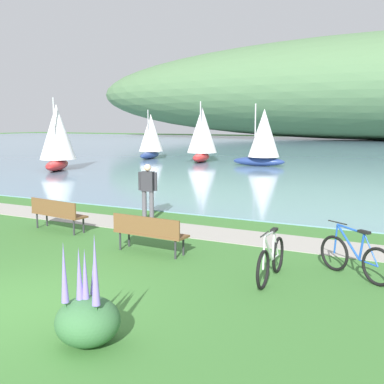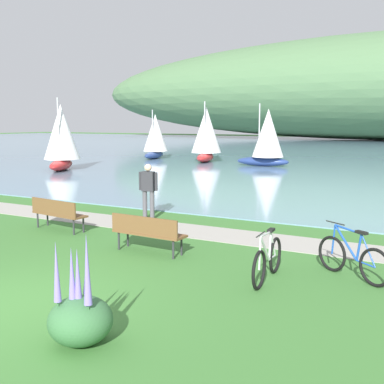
{
  "view_description": "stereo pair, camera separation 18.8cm",
  "coord_description": "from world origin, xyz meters",
  "px_view_note": "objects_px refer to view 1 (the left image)",
  "views": [
    {
      "loc": [
        6.01,
        -5.2,
        2.98
      ],
      "look_at": [
        -0.12,
        6.66,
        1.0
      ],
      "focal_mm": 44.35,
      "sensor_mm": 36.0,
      "label": 1
    },
    {
      "loc": [
        6.17,
        -5.11,
        2.98
      ],
      "look_at": [
        -0.12,
        6.66,
        1.0
      ],
      "focal_mm": 44.35,
      "sensor_mm": 36.0,
      "label": 2
    }
  ],
  "objects_px": {
    "park_bench_near_camera": "(149,231)",
    "sailboat_nearest_to_shore": "(202,133)",
    "bicycle_leaning_near_bench": "(271,260)",
    "sailboat_toward_hillside": "(57,136)",
    "sailboat_far_off": "(151,136)",
    "person_at_shoreline": "(148,188)",
    "sailboat_mid_bay": "(263,137)",
    "park_bench_further_along": "(57,212)",
    "bicycle_beside_path": "(355,258)"
  },
  "relations": [
    {
      "from": "sailboat_nearest_to_shore",
      "to": "sailboat_far_off",
      "type": "xyz_separation_m",
      "value": [
        -4.98,
        0.75,
        -0.25
      ]
    },
    {
      "from": "bicycle_leaning_near_bench",
      "to": "sailboat_far_off",
      "type": "relative_size",
      "value": 0.45
    },
    {
      "from": "person_at_shoreline",
      "to": "sailboat_far_off",
      "type": "distance_m",
      "value": 24.26
    },
    {
      "from": "sailboat_mid_bay",
      "to": "sailboat_far_off",
      "type": "bearing_deg",
      "value": 167.42
    },
    {
      "from": "park_bench_further_along",
      "to": "person_at_shoreline",
      "type": "bearing_deg",
      "value": 61.21
    },
    {
      "from": "sailboat_mid_bay",
      "to": "sailboat_toward_hillside",
      "type": "xyz_separation_m",
      "value": [
        -10.42,
        -8.22,
        0.11
      ]
    },
    {
      "from": "park_bench_further_along",
      "to": "sailboat_toward_hillside",
      "type": "distance_m",
      "value": 17.15
    },
    {
      "from": "park_bench_near_camera",
      "to": "person_at_shoreline",
      "type": "height_order",
      "value": "person_at_shoreline"
    },
    {
      "from": "bicycle_leaning_near_bench",
      "to": "person_at_shoreline",
      "type": "relative_size",
      "value": 1.04
    },
    {
      "from": "park_bench_near_camera",
      "to": "sailboat_toward_hillside",
      "type": "xyz_separation_m",
      "value": [
        -15.07,
        13.27,
        1.58
      ]
    },
    {
      "from": "bicycle_leaning_near_bench",
      "to": "sailboat_far_off",
      "type": "xyz_separation_m",
      "value": [
        -17.99,
        24.3,
        1.47
      ]
    },
    {
      "from": "park_bench_further_along",
      "to": "person_at_shoreline",
      "type": "relative_size",
      "value": 1.08
    },
    {
      "from": "bicycle_beside_path",
      "to": "sailboat_toward_hillside",
      "type": "distance_m",
      "value": 23.45
    },
    {
      "from": "sailboat_nearest_to_shore",
      "to": "sailboat_toward_hillside",
      "type": "relative_size",
      "value": 1.01
    },
    {
      "from": "bicycle_leaning_near_bench",
      "to": "sailboat_toward_hillside",
      "type": "distance_m",
      "value": 22.84
    },
    {
      "from": "person_at_shoreline",
      "to": "sailboat_nearest_to_shore",
      "type": "relative_size",
      "value": 0.39
    },
    {
      "from": "person_at_shoreline",
      "to": "sailboat_far_off",
      "type": "bearing_deg",
      "value": 122.02
    },
    {
      "from": "sailboat_toward_hillside",
      "to": "sailboat_far_off",
      "type": "bearing_deg",
      "value": 89.3
    },
    {
      "from": "bicycle_leaning_near_bench",
      "to": "sailboat_toward_hillside",
      "type": "relative_size",
      "value": 0.4
    },
    {
      "from": "sailboat_far_off",
      "to": "sailboat_mid_bay",
      "type": "bearing_deg",
      "value": -12.58
    },
    {
      "from": "bicycle_leaning_near_bench",
      "to": "sailboat_toward_hillside",
      "type": "bearing_deg",
      "value": 142.73
    },
    {
      "from": "sailboat_toward_hillside",
      "to": "bicycle_leaning_near_bench",
      "type": "bearing_deg",
      "value": -37.27
    },
    {
      "from": "bicycle_leaning_near_bench",
      "to": "sailboat_toward_hillside",
      "type": "xyz_separation_m",
      "value": [
        -18.12,
        13.79,
        1.7
      ]
    },
    {
      "from": "park_bench_near_camera",
      "to": "sailboat_nearest_to_shore",
      "type": "height_order",
      "value": "sailboat_nearest_to_shore"
    },
    {
      "from": "park_bench_further_along",
      "to": "park_bench_near_camera",
      "type": "bearing_deg",
      "value": -12.26
    },
    {
      "from": "bicycle_beside_path",
      "to": "sailboat_far_off",
      "type": "height_order",
      "value": "sailboat_far_off"
    },
    {
      "from": "bicycle_leaning_near_bench",
      "to": "sailboat_nearest_to_shore",
      "type": "bearing_deg",
      "value": 118.92
    },
    {
      "from": "park_bench_further_along",
      "to": "sailboat_mid_bay",
      "type": "xyz_separation_m",
      "value": [
        -1.19,
        20.74,
        1.47
      ]
    },
    {
      "from": "bicycle_leaning_near_bench",
      "to": "bicycle_beside_path",
      "type": "bearing_deg",
      "value": 32.68
    },
    {
      "from": "park_bench_near_camera",
      "to": "sailboat_nearest_to_shore",
      "type": "xyz_separation_m",
      "value": [
        -9.96,
        23.04,
        1.6
      ]
    },
    {
      "from": "park_bench_further_along",
      "to": "sailboat_toward_hillside",
      "type": "relative_size",
      "value": 0.42
    },
    {
      "from": "park_bench_near_camera",
      "to": "sailboat_mid_bay",
      "type": "relative_size",
      "value": 0.44
    },
    {
      "from": "bicycle_beside_path",
      "to": "sailboat_nearest_to_shore",
      "type": "xyz_separation_m",
      "value": [
        -14.4,
        22.66,
        1.72
      ]
    },
    {
      "from": "sailboat_nearest_to_shore",
      "to": "bicycle_leaning_near_bench",
      "type": "bearing_deg",
      "value": -61.08
    },
    {
      "from": "park_bench_near_camera",
      "to": "park_bench_further_along",
      "type": "distance_m",
      "value": 3.54
    },
    {
      "from": "sailboat_nearest_to_shore",
      "to": "sailboat_far_off",
      "type": "relative_size",
      "value": 1.13
    },
    {
      "from": "park_bench_near_camera",
      "to": "sailboat_toward_hillside",
      "type": "relative_size",
      "value": 0.42
    },
    {
      "from": "sailboat_far_off",
      "to": "sailboat_toward_hillside",
      "type": "bearing_deg",
      "value": -90.7
    },
    {
      "from": "park_bench_further_along",
      "to": "sailboat_mid_bay",
      "type": "distance_m",
      "value": 20.82
    },
    {
      "from": "park_bench_near_camera",
      "to": "sailboat_far_off",
      "type": "distance_m",
      "value": 28.12
    },
    {
      "from": "park_bench_further_along",
      "to": "sailboat_nearest_to_shore",
      "type": "distance_m",
      "value": 23.27
    },
    {
      "from": "sailboat_nearest_to_shore",
      "to": "person_at_shoreline",
      "type": "bearing_deg",
      "value": -68.32
    },
    {
      "from": "park_bench_further_along",
      "to": "sailboat_mid_bay",
      "type": "height_order",
      "value": "sailboat_mid_bay"
    },
    {
      "from": "bicycle_leaning_near_bench",
      "to": "sailboat_far_off",
      "type": "height_order",
      "value": "sailboat_far_off"
    },
    {
      "from": "bicycle_leaning_near_bench",
      "to": "bicycle_beside_path",
      "type": "xyz_separation_m",
      "value": [
        1.39,
        0.89,
        0.0
      ]
    },
    {
      "from": "park_bench_further_along",
      "to": "sailboat_far_off",
      "type": "bearing_deg",
      "value": 116.51
    },
    {
      "from": "sailboat_nearest_to_shore",
      "to": "sailboat_mid_bay",
      "type": "xyz_separation_m",
      "value": [
        5.31,
        -1.55,
        -0.13
      ]
    },
    {
      "from": "park_bench_further_along",
      "to": "bicycle_leaning_near_bench",
      "type": "xyz_separation_m",
      "value": [
        6.51,
        -1.27,
        -0.12
      ]
    },
    {
      "from": "park_bench_near_camera",
      "to": "person_at_shoreline",
      "type": "bearing_deg",
      "value": 122.9
    },
    {
      "from": "sailboat_mid_bay",
      "to": "sailboat_nearest_to_shore",
      "type": "bearing_deg",
      "value": 163.76
    }
  ]
}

